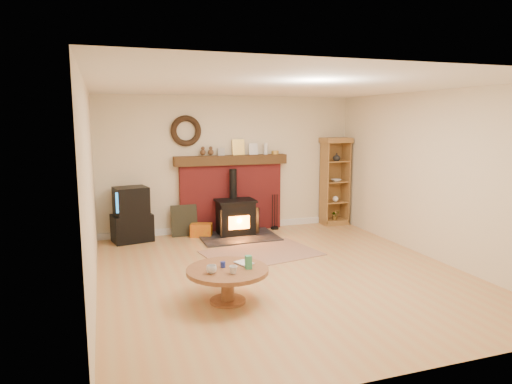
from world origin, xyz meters
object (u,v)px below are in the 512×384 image
object	(u,v)px
wood_stove	(236,218)
tv_unit	(132,215)
coffee_table	(228,275)
curio_cabinet	(334,181)

from	to	relation	value
wood_stove	tv_unit	xyz separation A→B (m)	(-1.87, 0.20, 0.14)
wood_stove	coffee_table	distance (m)	3.17
tv_unit	curio_cabinet	xyz separation A→B (m)	(4.07, 0.08, 0.43)
tv_unit	coffee_table	world-z (taller)	tv_unit
wood_stove	coffee_table	size ratio (longest dim) A/B	1.43
curio_cabinet	coffee_table	xyz separation A→B (m)	(-3.18, -3.30, -0.56)
curio_cabinet	coffee_table	distance (m)	4.62
curio_cabinet	coffee_table	bearing A→B (deg)	-133.98
wood_stove	tv_unit	world-z (taller)	wood_stove
tv_unit	coffee_table	bearing A→B (deg)	-74.52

